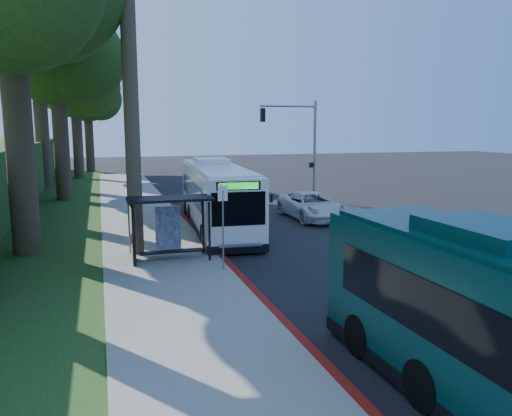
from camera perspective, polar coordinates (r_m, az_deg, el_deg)
name	(u,v)px	position (r m, az deg, el deg)	size (l,w,h in m)	color
ground	(307,235)	(24.48, 5.82, -3.09)	(140.00, 140.00, 0.00)	black
sidewalk	(155,244)	(22.65, -11.45, -4.08)	(4.50, 70.00, 0.12)	gray
red_curb	(227,263)	(19.20, -3.28, -6.30)	(0.25, 30.00, 0.13)	maroon
grass_verge	(30,231)	(27.67, -24.40, -2.38)	(8.00, 70.00, 0.06)	#234719
bus_shelter	(163,216)	(19.52, -10.59, -0.94)	(3.20, 1.51, 2.55)	black
stop_sign_pole	(223,216)	(17.72, -3.80, -0.92)	(0.35, 0.06, 3.17)	gray
traffic_signal_pole	(301,139)	(34.61, 5.18, 7.89)	(4.10, 0.30, 7.00)	gray
tree_2	(57,49)	(38.38, -21.78, 16.48)	(8.82, 8.40, 15.12)	#382B1E
tree_3	(38,44)	(46.64, -23.70, 16.83)	(10.08, 9.60, 17.28)	#382B1E
tree_4	(75,81)	(54.16, -19.95, 13.47)	(8.40, 8.00, 14.14)	#382B1E
tree_5	(88,94)	(62.06, -18.68, 12.22)	(7.35, 7.00, 12.86)	#382B1E
white_bus	(217,195)	(25.86, -4.53, 1.46)	(3.43, 11.99, 3.53)	white
pickup	(312,206)	(28.68, 6.39, 0.26)	(2.53, 5.49, 1.53)	white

